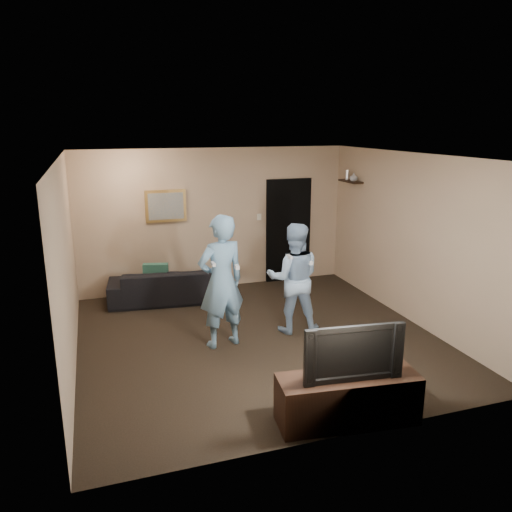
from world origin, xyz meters
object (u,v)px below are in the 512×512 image
object	(u,v)px
sofa	(167,285)
wii_player_right	(294,278)
tv_console	(348,399)
television	(350,350)
wii_player_left	(221,282)

from	to	relation	value
sofa	wii_player_right	bearing A→B (deg)	136.86
tv_console	television	distance (m)	0.56
television	wii_player_left	bearing A→B (deg)	115.73
television	tv_console	bearing A→B (deg)	-173.57
tv_console	wii_player_right	xyz separation A→B (m)	(0.36, 2.36, 0.57)
sofa	wii_player_right	distance (m)	2.52
wii_player_right	television	bearing A→B (deg)	-98.61
wii_player_left	tv_console	bearing A→B (deg)	-70.71
tv_console	television	bearing A→B (deg)	6.43
wii_player_left	wii_player_right	distance (m)	1.15
sofa	television	size ratio (longest dim) A/B	1.92
tv_console	television	size ratio (longest dim) A/B	1.42
television	wii_player_right	size ratio (longest dim) A/B	0.63
sofa	wii_player_right	size ratio (longest dim) A/B	1.21
tv_console	wii_player_right	distance (m)	2.46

